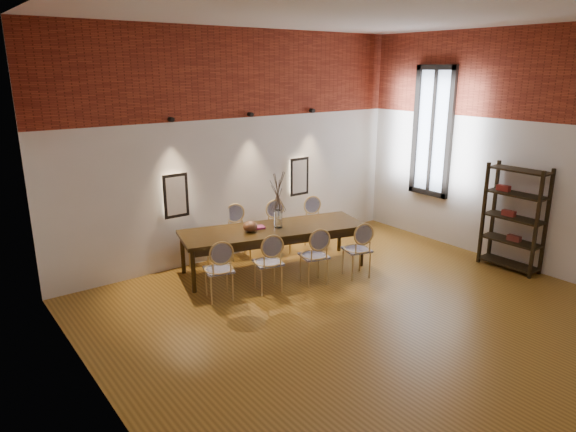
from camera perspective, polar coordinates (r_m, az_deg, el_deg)
floor at (r=7.23m, az=10.01°, el=-11.71°), size 7.00×7.00×0.02m
ceiling at (r=6.44m, az=11.87°, el=21.79°), size 7.00×7.00×0.02m
wall_back at (r=9.27m, az=-5.60°, el=7.77°), size 7.00×0.10×4.00m
wall_left at (r=4.66m, az=-20.22°, el=-1.61°), size 0.10×7.00×4.00m
wall_right at (r=9.45m, az=25.70°, el=6.41°), size 0.10×7.00×4.00m
brick_band_back at (r=9.12m, az=-5.59°, el=15.51°), size 7.00×0.02×1.50m
brick_band_left at (r=4.48m, az=-20.93°, el=13.96°), size 0.02×7.00×1.50m
brick_band_right at (r=9.29m, az=26.45°, el=13.97°), size 0.02×7.00×1.50m
niche_left at (r=8.73m, az=-12.44°, el=2.24°), size 0.36×0.06×0.66m
niche_right at (r=10.04m, az=1.16°, el=4.43°), size 0.36×0.06×0.66m
spot_fixture_left at (r=8.49m, az=-12.86°, el=10.41°), size 0.08×0.10×0.08m
spot_fixture_mid at (r=9.21m, az=-4.19°, el=11.18°), size 0.08×0.10×0.08m
spot_fixture_right at (r=10.03m, az=2.69°, el=11.62°), size 0.08×0.10×0.08m
window_glass at (r=10.42m, az=15.79°, el=8.99°), size 0.02×0.78×2.38m
window_frame at (r=10.40m, az=15.73°, el=8.99°), size 0.08×0.90×2.50m
window_mullion at (r=10.40m, az=15.73°, el=8.99°), size 0.06×0.06×2.40m
dining_table at (r=8.75m, az=-1.57°, el=-3.66°), size 3.26×1.76×0.75m
chair_near_a at (r=7.70m, az=-7.70°, el=-5.90°), size 0.54×0.54×0.94m
chair_near_b at (r=7.91m, az=-2.23°, el=-5.15°), size 0.54×0.54×0.94m
chair_near_c at (r=8.18m, az=2.90°, el=-4.40°), size 0.54×0.54×0.94m
chair_near_d at (r=8.52m, az=7.65°, el=-3.68°), size 0.54×0.54×0.94m
chair_far_a at (r=9.13m, az=-10.18°, el=-2.44°), size 0.54×0.54×0.94m
chair_far_b at (r=9.31m, az=-5.51°, el=-1.89°), size 0.54×0.54×0.94m
chair_far_c at (r=9.54m, az=-1.04°, el=-1.36°), size 0.54×0.54×0.94m
chair_far_d at (r=9.83m, az=3.19°, el=-0.84°), size 0.54×0.54×0.94m
vase at (r=8.61m, az=-1.10°, el=-0.31°), size 0.14×0.14×0.30m
dried_branches at (r=8.50m, az=-1.12°, el=2.60°), size 0.50×0.50×0.70m
bowl at (r=8.43m, az=-4.22°, el=-1.16°), size 0.24×0.24×0.18m
book at (r=8.61m, az=-3.51°, el=-1.29°), size 0.30×0.24×0.03m
shelving_rack at (r=9.46m, az=23.80°, el=-0.20°), size 0.40×1.01×1.80m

